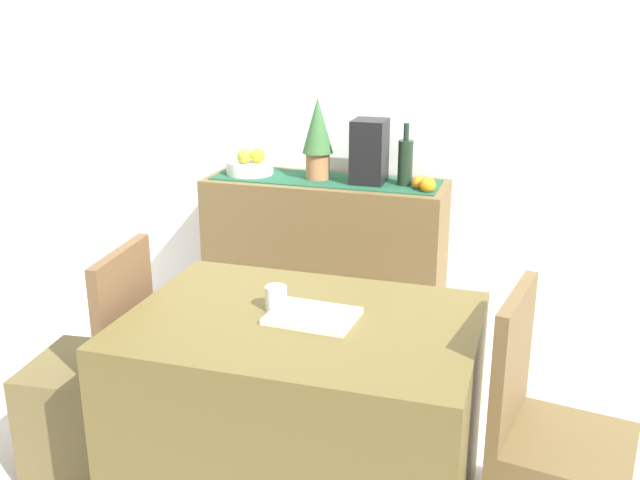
# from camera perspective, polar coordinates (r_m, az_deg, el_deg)

# --- Properties ---
(ground_plane) EXTENTS (6.40, 6.40, 0.02)m
(ground_plane) POSITION_cam_1_polar(r_m,az_deg,el_deg) (3.16, -1.19, -15.12)
(ground_plane) COLOR beige
(ground_plane) RESTS_ON ground
(room_wall_rear) EXTENTS (6.40, 0.06, 2.70)m
(room_wall_rear) POSITION_cam_1_polar(r_m,az_deg,el_deg) (3.80, 4.37, 12.48)
(room_wall_rear) COLOR white
(room_wall_rear) RESTS_ON ground
(sideboard_console) EXTENTS (1.21, 0.42, 0.87)m
(sideboard_console) POSITION_cam_1_polar(r_m,az_deg,el_deg) (3.80, 0.40, -1.68)
(sideboard_console) COLOR brown
(sideboard_console) RESTS_ON ground
(table_runner) EXTENTS (1.14, 0.32, 0.01)m
(table_runner) POSITION_cam_1_polar(r_m,az_deg,el_deg) (3.67, 0.42, 4.72)
(table_runner) COLOR #1D5137
(table_runner) RESTS_ON sideboard_console
(fruit_bowl) EXTENTS (0.24, 0.24, 0.07)m
(fruit_bowl) POSITION_cam_1_polar(r_m,az_deg,el_deg) (3.80, -5.49, 5.66)
(fruit_bowl) COLOR white
(fruit_bowl) RESTS_ON table_runner
(apple_upper) EXTENTS (0.06, 0.06, 0.06)m
(apple_upper) POSITION_cam_1_polar(r_m,az_deg,el_deg) (3.81, -5.81, 6.69)
(apple_upper) COLOR #889C43
(apple_upper) RESTS_ON fruit_bowl
(apple_right) EXTENTS (0.07, 0.07, 0.07)m
(apple_right) POSITION_cam_1_polar(r_m,az_deg,el_deg) (3.73, -4.87, 6.57)
(apple_right) COLOR gold
(apple_right) RESTS_ON fruit_bowl
(apple_front) EXTENTS (0.07, 0.07, 0.07)m
(apple_front) POSITION_cam_1_polar(r_m,az_deg,el_deg) (3.73, -5.95, 6.49)
(apple_front) COLOR #9AB42D
(apple_front) RESTS_ON fruit_bowl
(wine_bottle) EXTENTS (0.07, 0.07, 0.31)m
(wine_bottle) POSITION_cam_1_polar(r_m,az_deg,el_deg) (3.56, 6.66, 6.06)
(wine_bottle) COLOR #1D2F20
(wine_bottle) RESTS_ON sideboard_console
(coffee_maker) EXTENTS (0.16, 0.18, 0.31)m
(coffee_maker) POSITION_cam_1_polar(r_m,az_deg,el_deg) (3.59, 3.87, 6.86)
(coffee_maker) COLOR black
(coffee_maker) RESTS_ON sideboard_console
(potted_plant) EXTENTS (0.15, 0.15, 0.41)m
(potted_plant) POSITION_cam_1_polar(r_m,az_deg,el_deg) (3.64, -0.18, 8.19)
(potted_plant) COLOR #AE7147
(potted_plant) RESTS_ON sideboard_console
(orange_loose_mid) EXTENTS (0.08, 0.08, 0.08)m
(orange_loose_mid) POSITION_cam_1_polar(r_m,az_deg,el_deg) (3.46, 8.37, 4.28)
(orange_loose_mid) COLOR orange
(orange_loose_mid) RESTS_ON sideboard_console
(orange_loose_near_bowl) EXTENTS (0.06, 0.06, 0.06)m
(orange_loose_near_bowl) POSITION_cam_1_polar(r_m,az_deg,el_deg) (3.52, 7.68, 4.46)
(orange_loose_near_bowl) COLOR orange
(orange_loose_near_bowl) RESTS_ON sideboard_console
(dining_table) EXTENTS (1.14, 0.81, 0.74)m
(dining_table) POSITION_cam_1_polar(r_m,az_deg,el_deg) (2.56, -1.42, -13.68)
(dining_table) COLOR brown
(dining_table) RESTS_ON ground
(open_book) EXTENTS (0.29, 0.23, 0.02)m
(open_book) POSITION_cam_1_polar(r_m,az_deg,el_deg) (2.38, -0.59, -5.95)
(open_book) COLOR white
(open_book) RESTS_ON dining_table
(coffee_cup) EXTENTS (0.07, 0.07, 0.08)m
(coffee_cup) POSITION_cam_1_polar(r_m,az_deg,el_deg) (2.44, -3.45, -4.55)
(coffee_cup) COLOR silver
(coffee_cup) RESTS_ON dining_table
(chair_near_window) EXTENTS (0.43, 0.43, 0.90)m
(chair_near_window) POSITION_cam_1_polar(r_m,az_deg,el_deg) (2.95, -17.27, -12.29)
(chair_near_window) COLOR brown
(chair_near_window) RESTS_ON ground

